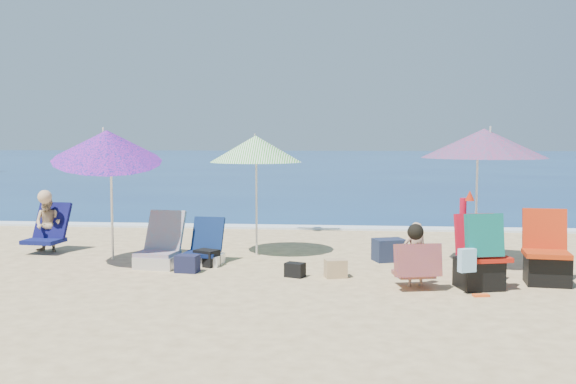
# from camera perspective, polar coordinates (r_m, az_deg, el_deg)

# --- Properties ---
(ground) EXTENTS (120.00, 120.00, 0.00)m
(ground) POSITION_cam_1_polar(r_m,az_deg,el_deg) (8.47, 1.39, -8.02)
(ground) COLOR #D8BC84
(ground) RESTS_ON ground
(sea) EXTENTS (120.00, 80.00, 0.12)m
(sea) POSITION_cam_1_polar(r_m,az_deg,el_deg) (53.28, 4.80, 2.70)
(sea) COLOR navy
(sea) RESTS_ON ground
(foam) EXTENTS (120.00, 0.50, 0.04)m
(foam) POSITION_cam_1_polar(r_m,az_deg,el_deg) (13.48, 2.92, -3.14)
(foam) COLOR white
(foam) RESTS_ON ground
(umbrella_turquoise) EXTENTS (2.17, 2.17, 2.04)m
(umbrella_turquoise) POSITION_cam_1_polar(r_m,az_deg,el_deg) (9.76, 16.82, 4.11)
(umbrella_turquoise) COLOR white
(umbrella_turquoise) RESTS_ON ground
(umbrella_striped) EXTENTS (1.51, 1.51, 1.94)m
(umbrella_striped) POSITION_cam_1_polar(r_m,az_deg,el_deg) (10.29, -2.86, 3.79)
(umbrella_striped) COLOR silver
(umbrella_striped) RESTS_ON ground
(umbrella_blue) EXTENTS (2.06, 2.09, 2.15)m
(umbrella_blue) POSITION_cam_1_polar(r_m,az_deg,el_deg) (9.75, -15.60, 3.95)
(umbrella_blue) COLOR silver
(umbrella_blue) RESTS_ON ground
(furled_umbrella) EXTENTS (0.20, 0.27, 1.19)m
(furled_umbrella) POSITION_cam_1_polar(r_m,az_deg,el_deg) (8.96, 15.17, -3.23)
(furled_umbrella) COLOR red
(furled_umbrella) RESTS_ON ground
(chair_navy) EXTENTS (0.56, 0.65, 0.68)m
(chair_navy) POSITION_cam_1_polar(r_m,az_deg,el_deg) (9.78, -7.28, -5.25)
(chair_navy) COLOR #0B1740
(chair_navy) RESTS_ON ground
(chair_rainbow) EXTENTS (0.65, 0.78, 0.79)m
(chair_rainbow) POSITION_cam_1_polar(r_m,az_deg,el_deg) (9.70, -11.19, -5.20)
(chair_rainbow) COLOR #CF6249
(chair_rainbow) RESTS_ON ground
(camp_chair_left) EXTENTS (0.63, 0.65, 0.96)m
(camp_chair_left) POSITION_cam_1_polar(r_m,az_deg,el_deg) (9.01, 21.76, -5.72)
(camp_chair_left) COLOR #AE2E0C
(camp_chair_left) RESTS_ON ground
(camp_chair_right) EXTENTS (0.71, 0.79, 0.97)m
(camp_chair_right) POSITION_cam_1_polar(r_m,az_deg,el_deg) (8.44, 16.45, -5.85)
(camp_chair_right) COLOR #AE190C
(camp_chair_right) RESTS_ON ground
(person_center) EXTENTS (0.60, 0.64, 0.83)m
(person_center) POSITION_cam_1_polar(r_m,az_deg,el_deg) (8.27, 11.15, -5.58)
(person_center) COLOR tan
(person_center) RESTS_ON ground
(person_left) EXTENTS (0.65, 0.72, 1.03)m
(person_left) POSITION_cam_1_polar(r_m,az_deg,el_deg) (11.38, -20.32, -2.62)
(person_left) COLOR tan
(person_left) RESTS_ON ground
(bag_navy_a) EXTENTS (0.33, 0.26, 0.24)m
(bag_navy_a) POSITION_cam_1_polar(r_m,az_deg,el_deg) (9.24, -8.83, -6.23)
(bag_navy_a) COLOR #181A35
(bag_navy_a) RESTS_ON ground
(bag_black_a) EXTENTS (0.40, 0.36, 0.24)m
(bag_black_a) POSITION_cam_1_polar(r_m,az_deg,el_deg) (9.63, -7.15, -5.76)
(bag_black_a) COLOR black
(bag_black_a) RESTS_ON ground
(bag_tan) EXTENTS (0.33, 0.27, 0.24)m
(bag_tan) POSITION_cam_1_polar(r_m,az_deg,el_deg) (8.82, 4.20, -6.71)
(bag_tan) COLOR tan
(bag_tan) RESTS_ON ground
(bag_navy_b) EXTENTS (0.54, 0.47, 0.34)m
(bag_navy_b) POSITION_cam_1_polar(r_m,az_deg,el_deg) (10.06, 8.84, -5.05)
(bag_navy_b) COLOR #1A233A
(bag_navy_b) RESTS_ON ground
(bag_black_b) EXTENTS (0.30, 0.25, 0.19)m
(bag_black_b) POSITION_cam_1_polar(r_m,az_deg,el_deg) (8.83, 0.62, -6.85)
(bag_black_b) COLOR black
(bag_black_b) RESTS_ON ground
(orange_item) EXTENTS (0.21, 0.13, 0.03)m
(orange_item) POSITION_cam_1_polar(r_m,az_deg,el_deg) (8.12, 16.58, -8.69)
(orange_item) COLOR #FB551A
(orange_item) RESTS_ON ground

